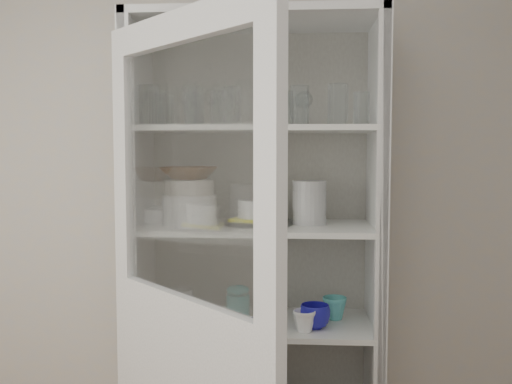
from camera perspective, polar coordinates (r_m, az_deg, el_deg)
The scene contains 32 objects.
wall_back at distance 2.58m, azimuth -4.10°, elevation -1.70°, with size 3.60×0.02×2.60m, color #BBBBBB.
pantry_cabinet at distance 2.47m, azimuth 0.10°, elevation -10.48°, with size 1.00×0.45×2.10m.
cupboard_door at distance 1.93m, azimuth -6.95°, elevation -16.88°, with size 0.65×0.68×2.00m.
tumbler_0 at distance 2.28m, azimuth -10.64°, elevation 8.49°, with size 0.08×0.08×0.16m, color silver.
tumbler_1 at distance 2.21m, azimuth -6.19°, elevation 8.53°, with size 0.07×0.07×0.15m, color silver.
tumbler_2 at distance 2.25m, azimuth -6.36°, elevation 8.20°, with size 0.06×0.06×0.13m, color silver.
tumbler_3 at distance 2.18m, azimuth -2.41°, elevation 8.58°, with size 0.07×0.07×0.14m, color silver.
tumbler_4 at distance 2.18m, azimuth 4.36°, elevation 8.63°, with size 0.07×0.07×0.15m, color silver.
tumbler_5 at distance 2.20m, azimuth 8.17°, elevation 8.66°, with size 0.08×0.08×0.16m, color silver.
tumbler_6 at distance 2.23m, azimuth 10.48°, elevation 8.19°, with size 0.06×0.06×0.13m, color silver.
tumbler_7 at distance 2.42m, azimuth -9.81°, elevation 8.13°, with size 0.07×0.07×0.15m, color silver.
tumbler_8 at distance 2.38m, azimuth -9.02°, elevation 8.02°, with size 0.07×0.07×0.13m, color silver.
tumbler_9 at distance 2.31m, azimuth -3.69°, elevation 8.29°, with size 0.07×0.07×0.14m, color silver.
tumbler_10 at distance 2.30m, azimuth 2.93°, elevation 8.30°, with size 0.07×0.07×0.14m, color silver.
goblet_0 at distance 2.48m, azimuth -6.76°, elevation 8.57°, with size 0.08×0.08×0.19m, color silver, non-canonical shape.
goblet_1 at distance 2.40m, azimuth 1.83°, elevation 8.29°, with size 0.07×0.07×0.15m, color silver, non-canonical shape.
goblet_2 at distance 2.44m, azimuth 2.63°, elevation 8.47°, with size 0.08×0.08×0.17m, color silver, non-canonical shape.
goblet_3 at distance 2.42m, azimuth 4.82°, elevation 8.42°, with size 0.07×0.07×0.17m, color silver, non-canonical shape.
plate_stack_front at distance 2.33m, azimuth -6.65°, elevation -1.79°, with size 0.22×0.22×0.13m, color white.
plate_stack_back at distance 2.51m, azimuth -9.08°, elevation -2.18°, with size 0.23×0.23×0.06m, color white.
cream_bowl at distance 2.32m, azimuth -6.67°, elevation 0.50°, with size 0.20×0.20×0.06m, color beige.
terracotta_bowl at distance 2.31m, azimuth -6.68°, elevation 1.90°, with size 0.21×0.21×0.05m, color #4D280E.
glass_platter at distance 2.35m, azimuth 0.25°, elevation -3.06°, with size 0.28×0.28×0.02m, color silver.
yellow_trivet at distance 2.34m, azimuth 0.25°, elevation -2.71°, with size 0.19×0.19×0.01m, color yellow.
white_ramekin at distance 2.34m, azimuth 0.25°, elevation -1.67°, with size 0.17×0.17×0.07m, color white.
grey_bowl_stack at distance 2.35m, azimuth 5.36°, elevation -1.05°, with size 0.14×0.14×0.18m, color #B9B9B9.
mug_blue at distance 2.32m, azimuth 5.91°, elevation -12.26°, with size 0.12×0.12×0.10m, color #141E9C.
mug_teal at distance 2.45m, azimuth 7.86°, elevation -11.43°, with size 0.10×0.10×0.09m, color teal.
mug_white at distance 2.28m, azimuth 4.85°, elevation -12.73°, with size 0.09×0.09×0.08m, color white.
teal_jar at distance 2.45m, azimuth -1.80°, elevation -11.10°, with size 0.10×0.10×0.12m.
measuring_cups at distance 2.37m, azimuth -7.91°, elevation -12.68°, with size 0.10×0.10×0.04m, color #ABABAE.
white_canister at distance 2.47m, azimuth -7.48°, elevation -10.96°, with size 0.10×0.10×0.12m, color white.
Camera 1 is at (0.36, -1.04, 1.57)m, focal length 40.00 mm.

